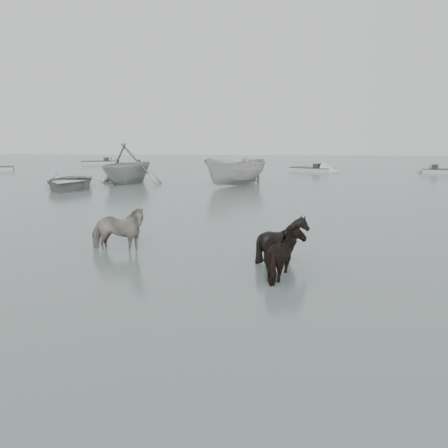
{
  "coord_description": "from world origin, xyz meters",
  "views": [
    {
      "loc": [
        1.15,
        -12.32,
        3.27
      ],
      "look_at": [
        -0.02,
        0.3,
        1.0
      ],
      "focal_mm": 40.0,
      "sensor_mm": 36.0,
      "label": 1
    }
  ],
  "objects": [
    {
      "name": "skiff_mid",
      "position": [
        4.89,
        33.13,
        0.38
      ],
      "size": [
        5.24,
        4.23,
        0.75
      ],
      "primitive_type": null,
      "rotation": [
        0.0,
        0.0,
        -0.59
      ],
      "color": "#ADAFAC",
      "rests_on": "ground"
    },
    {
      "name": "rowboat_trail",
      "position": [
        -8.49,
        20.96,
        1.42
      ],
      "size": [
        6.19,
        6.64,
        2.85
      ],
      "primitive_type": "imported",
      "rotation": [
        0.0,
        0.0,
        2.8
      ],
      "color": "#979996",
      "rests_on": "ground"
    },
    {
      "name": "pony_black",
      "position": [
        1.52,
        0.56,
        0.71
      ],
      "size": [
        1.47,
        1.35,
        1.42
      ],
      "primitive_type": "imported",
      "rotation": [
        0.0,
        0.0,
        1.4
      ],
      "color": "black",
      "rests_on": "ground"
    },
    {
      "name": "rowboat_lead",
      "position": [
        -11.1,
        17.14,
        0.56
      ],
      "size": [
        4.63,
        5.95,
        1.13
      ],
      "primitive_type": "imported",
      "rotation": [
        0.0,
        0.0,
        0.14
      ],
      "color": "#A6A5A1",
      "rests_on": "ground"
    },
    {
      "name": "boat_small",
      "position": [
        -1.06,
        20.05,
        0.99
      ],
      "size": [
        4.87,
        5.06,
        1.97
      ],
      "primitive_type": "imported",
      "rotation": [
        0.0,
        0.0,
        -0.74
      ],
      "color": "#A6A6A1",
      "rests_on": "ground"
    },
    {
      "name": "pony_dark",
      "position": [
        1.6,
        -0.95,
        0.74
      ],
      "size": [
        1.56,
        1.72,
        1.48
      ],
      "primitive_type": "imported",
      "rotation": [
        0.0,
        0.0,
        1.8
      ],
      "color": "black",
      "rests_on": "ground"
    },
    {
      "name": "skiff_star",
      "position": [
        15.76,
        32.18,
        0.38
      ],
      "size": [
        4.22,
        2.86,
        0.75
      ],
      "primitive_type": null,
      "rotation": [
        0.0,
        0.0,
        2.79
      ],
      "color": "#A1A19D",
      "rests_on": "ground"
    },
    {
      "name": "ground",
      "position": [
        0.0,
        0.0,
        0.0
      ],
      "size": [
        140.0,
        140.0,
        0.0
      ],
      "primitive_type": "plane",
      "color": "#4C5A55",
      "rests_on": "ground"
    },
    {
      "name": "skiff_far",
      "position": [
        -17.88,
        42.48,
        0.38
      ],
      "size": [
        5.79,
        3.83,
        0.75
      ],
      "primitive_type": null,
      "rotation": [
        0.0,
        0.0,
        0.44
      ],
      "color": "#A8AAA7",
      "rests_on": "ground"
    },
    {
      "name": "pony_pinto",
      "position": [
        -3.16,
        1.28,
        0.75
      ],
      "size": [
        1.86,
        1.03,
        1.5
      ],
      "primitive_type": "imported",
      "rotation": [
        0.0,
        0.0,
        1.44
      ],
      "color": "black",
      "rests_on": "ground"
    }
  ]
}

